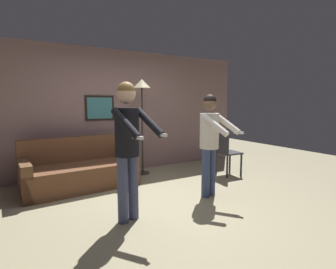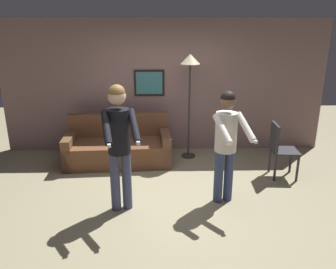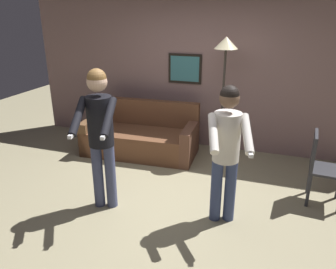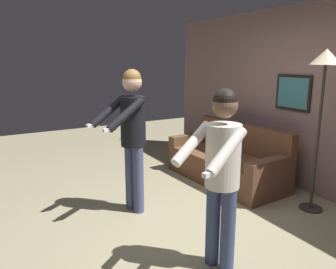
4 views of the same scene
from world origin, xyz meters
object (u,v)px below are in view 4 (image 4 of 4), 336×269
(couch, at_px, (227,163))
(torchiere_lamp, at_px, (324,75))
(person_standing_left, at_px, (132,127))
(person_standing_right, at_px, (222,166))

(couch, xyz_separation_m, torchiere_lamp, (1.33, 0.26, 1.40))
(couch, bearing_deg, torchiere_lamp, 11.05)
(torchiere_lamp, relative_size, person_standing_left, 1.13)
(couch, height_order, torchiere_lamp, torchiere_lamp)
(couch, relative_size, person_standing_left, 1.12)
(person_standing_left, relative_size, person_standing_right, 1.08)
(couch, distance_m, person_standing_left, 1.88)
(couch, bearing_deg, person_standing_left, -81.96)
(torchiere_lamp, xyz_separation_m, person_standing_right, (0.36, -1.77, -0.70))
(torchiere_lamp, height_order, person_standing_left, torchiere_lamp)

